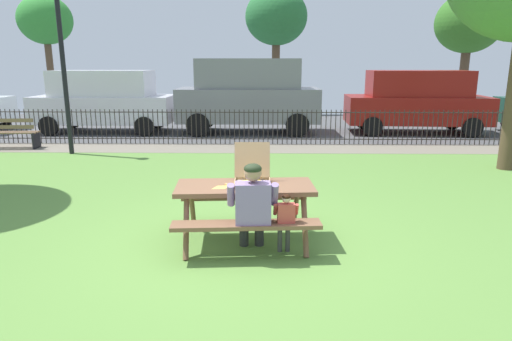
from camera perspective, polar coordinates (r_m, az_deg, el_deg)
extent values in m
cube|color=#61903F|center=(7.58, -1.89, -4.43)|extent=(28.00, 11.57, 0.02)
cube|color=gray|center=(12.51, -0.69, 2.81)|extent=(28.00, 1.40, 0.01)
cube|color=#515154|center=(17.03, -0.21, 5.68)|extent=(28.00, 7.76, 0.01)
cube|color=brown|center=(5.88, -1.42, -2.15)|extent=(1.85, 0.88, 0.06)
cube|color=brown|center=(5.40, -1.24, -6.94)|extent=(1.82, 0.40, 0.05)
cube|color=brown|center=(6.54, -1.54, -3.26)|extent=(1.82, 0.40, 0.05)
cylinder|color=brown|center=(5.64, -8.87, -7.14)|extent=(0.10, 0.44, 0.74)
cylinder|color=brown|center=(6.41, -8.13, -4.53)|extent=(0.10, 0.44, 0.74)
cylinder|color=brown|center=(5.67, 6.24, -6.92)|extent=(0.10, 0.44, 0.74)
cylinder|color=brown|center=(6.45, 5.09, -4.35)|extent=(0.10, 0.44, 0.74)
cube|color=tan|center=(5.87, -0.51, -1.81)|extent=(0.48, 0.48, 0.01)
cube|color=silver|center=(5.87, -0.51, -1.75)|extent=(0.45, 0.45, 0.00)
cube|color=tan|center=(5.64, -0.53, -2.16)|extent=(0.48, 0.02, 0.04)
cube|color=tan|center=(6.09, -0.49, -0.98)|extent=(0.48, 0.02, 0.04)
cube|color=tan|center=(5.87, -2.78, -1.54)|extent=(0.02, 0.48, 0.04)
cube|color=tan|center=(5.86, 1.76, -1.55)|extent=(0.02, 0.48, 0.04)
cube|color=tan|center=(6.04, -0.49, 1.39)|extent=(0.48, 0.13, 0.47)
cylinder|color=tan|center=(5.87, -0.51, -1.70)|extent=(0.40, 0.40, 0.01)
cylinder|color=#F3CB50|center=(5.86, -0.51, -1.63)|extent=(0.37, 0.37, 0.00)
pyramid|color=#ECC954|center=(5.79, -4.44, -2.07)|extent=(0.24, 0.23, 0.01)
cube|color=tan|center=(5.84, -3.56, -1.87)|extent=(0.11, 0.12, 0.02)
cylinder|color=#2E2E2E|center=(5.87, -1.55, -7.52)|extent=(0.12, 0.12, 0.44)
cylinder|color=#2E2E2E|center=(5.59, -1.51, -5.90)|extent=(0.18, 0.43, 0.15)
cylinder|color=#2E2E2E|center=(5.88, 0.42, -7.49)|extent=(0.12, 0.12, 0.44)
cylinder|color=#2E2E2E|center=(5.60, 0.55, -5.87)|extent=(0.18, 0.43, 0.15)
cube|color=#8C72A5|center=(5.32, -0.39, -4.31)|extent=(0.43, 0.25, 0.52)
cylinder|color=#8C72A5|center=(5.33, -3.21, -3.11)|extent=(0.10, 0.21, 0.31)
cylinder|color=#8C72A5|center=(5.35, 2.37, -3.04)|extent=(0.10, 0.21, 0.31)
sphere|color=tan|center=(5.23, -0.41, -0.28)|extent=(0.21, 0.21, 0.21)
ellipsoid|color=#24311C|center=(5.21, -0.40, 0.23)|extent=(0.21, 0.20, 0.12)
cylinder|color=#434343|center=(5.70, 3.06, -8.20)|extent=(0.06, 0.06, 0.44)
cylinder|color=#434343|center=(5.52, 3.20, -6.33)|extent=(0.09, 0.21, 0.07)
cylinder|color=#434343|center=(5.71, 4.06, -8.17)|extent=(0.06, 0.06, 0.44)
cylinder|color=#434343|center=(5.53, 4.23, -6.31)|extent=(0.09, 0.21, 0.07)
cube|color=#CC4C3F|center=(5.39, 3.86, -5.55)|extent=(0.22, 0.12, 0.26)
cylinder|color=#CC4C3F|center=(5.38, 2.47, -4.98)|extent=(0.05, 0.11, 0.15)
cylinder|color=#CC4C3F|center=(5.41, 5.20, -4.92)|extent=(0.05, 0.11, 0.15)
sphere|color=beige|center=(5.34, 3.88, -3.61)|extent=(0.10, 0.10, 0.10)
ellipsoid|color=black|center=(5.33, 3.89, -3.37)|extent=(0.10, 0.10, 0.06)
cylinder|color=#2D2823|center=(13.07, -0.61, 7.42)|extent=(23.54, 0.03, 0.03)
cylinder|color=#2D2823|center=(13.17, -0.60, 4.05)|extent=(23.54, 0.03, 0.03)
cylinder|color=#2D2823|center=(15.23, -29.58, 4.92)|extent=(0.02, 0.02, 1.01)
cylinder|color=#2D2823|center=(15.16, -29.13, 4.94)|extent=(0.02, 0.02, 1.01)
cylinder|color=#2D2823|center=(15.09, -28.67, 4.96)|extent=(0.02, 0.02, 1.01)
cylinder|color=#2D2823|center=(15.02, -28.20, 4.98)|extent=(0.02, 0.02, 1.01)
cylinder|color=#2D2823|center=(14.95, -27.73, 5.00)|extent=(0.02, 0.02, 1.01)
cylinder|color=#2D2823|center=(14.89, -27.25, 5.03)|extent=(0.02, 0.02, 1.01)
cylinder|color=#2D2823|center=(14.82, -26.78, 5.04)|extent=(0.02, 0.02, 1.01)
cylinder|color=#2D2823|center=(14.76, -26.29, 5.06)|extent=(0.02, 0.02, 1.01)
cylinder|color=#2D2823|center=(14.69, -25.81, 5.08)|extent=(0.02, 0.02, 1.01)
cylinder|color=#2D2823|center=(14.63, -25.32, 5.10)|extent=(0.02, 0.02, 1.01)
cylinder|color=#2D2823|center=(14.57, -24.82, 5.12)|extent=(0.02, 0.02, 1.01)
cylinder|color=#2D2823|center=(14.51, -24.32, 5.14)|extent=(0.02, 0.02, 1.01)
cylinder|color=#2D2823|center=(14.45, -23.82, 5.16)|extent=(0.02, 0.02, 1.01)
cylinder|color=#2D2823|center=(14.39, -23.31, 5.18)|extent=(0.02, 0.02, 1.01)
cylinder|color=#2D2823|center=(14.33, -22.80, 5.20)|extent=(0.02, 0.02, 1.01)
cylinder|color=#2D2823|center=(14.28, -22.28, 5.21)|extent=(0.02, 0.02, 1.01)
cylinder|color=#2D2823|center=(14.22, -21.76, 5.23)|extent=(0.02, 0.02, 1.01)
cylinder|color=#2D2823|center=(14.17, -21.23, 5.25)|extent=(0.02, 0.02, 1.01)
cylinder|color=#2D2823|center=(14.12, -20.71, 5.27)|extent=(0.02, 0.02, 1.01)
cylinder|color=#2D2823|center=(14.06, -20.17, 5.28)|extent=(0.02, 0.02, 1.01)
cylinder|color=#2D2823|center=(14.01, -19.64, 5.30)|extent=(0.02, 0.02, 1.01)
cylinder|color=#2D2823|center=(13.97, -19.10, 5.32)|extent=(0.02, 0.02, 1.01)
cylinder|color=#2D2823|center=(13.92, -18.55, 5.33)|extent=(0.02, 0.02, 1.01)
cylinder|color=#2D2823|center=(13.87, -18.01, 5.35)|extent=(0.02, 0.02, 1.01)
cylinder|color=#2D2823|center=(13.83, -17.46, 5.36)|extent=(0.02, 0.02, 1.01)
cylinder|color=#2D2823|center=(13.78, -16.90, 5.38)|extent=(0.02, 0.02, 1.01)
cylinder|color=#2D2823|center=(13.74, -16.34, 5.39)|extent=(0.02, 0.02, 1.01)
cylinder|color=#2D2823|center=(13.70, -15.78, 5.40)|extent=(0.02, 0.02, 1.01)
cylinder|color=#2D2823|center=(13.66, -15.22, 5.42)|extent=(0.02, 0.02, 1.01)
cylinder|color=#2D2823|center=(13.62, -14.65, 5.43)|extent=(0.02, 0.02, 1.01)
cylinder|color=#2D2823|center=(13.58, -14.08, 5.44)|extent=(0.02, 0.02, 1.01)
cylinder|color=#2D2823|center=(13.55, -13.50, 5.45)|extent=(0.02, 0.02, 1.01)
cylinder|color=#2D2823|center=(13.51, -12.93, 5.46)|extent=(0.02, 0.02, 1.01)
cylinder|color=#2D2823|center=(13.48, -12.35, 5.47)|extent=(0.02, 0.02, 1.01)
cylinder|color=#2D2823|center=(13.45, -11.76, 5.48)|extent=(0.02, 0.02, 1.01)
cylinder|color=#2D2823|center=(13.42, -11.18, 5.49)|extent=(0.02, 0.02, 1.01)
cylinder|color=#2D2823|center=(13.39, -10.59, 5.50)|extent=(0.02, 0.02, 1.01)
cylinder|color=#2D2823|center=(13.36, -10.00, 5.51)|extent=(0.02, 0.02, 1.01)
cylinder|color=#2D2823|center=(13.34, -9.40, 5.52)|extent=(0.02, 0.02, 1.01)
cylinder|color=#2D2823|center=(13.31, -8.81, 5.53)|extent=(0.02, 0.02, 1.01)
cylinder|color=#2D2823|center=(13.29, -8.21, 5.54)|extent=(0.02, 0.02, 1.01)
cylinder|color=#2D2823|center=(13.27, -7.61, 5.54)|extent=(0.02, 0.02, 1.01)
cylinder|color=#2D2823|center=(13.25, -7.01, 5.55)|extent=(0.02, 0.02, 1.01)
cylinder|color=#2D2823|center=(13.23, -6.40, 5.55)|extent=(0.02, 0.02, 1.01)
cylinder|color=#2D2823|center=(13.21, -5.80, 5.56)|extent=(0.02, 0.02, 1.01)
cylinder|color=#2D2823|center=(13.19, -5.19, 5.56)|extent=(0.02, 0.02, 1.01)
cylinder|color=#2D2823|center=(13.18, -4.58, 5.56)|extent=(0.02, 0.02, 1.01)
cylinder|color=#2D2823|center=(13.17, -3.97, 5.57)|extent=(0.02, 0.02, 1.01)
cylinder|color=#2D2823|center=(13.15, -3.36, 5.57)|extent=(0.02, 0.02, 1.01)
cylinder|color=#2D2823|center=(13.14, -2.75, 5.57)|extent=(0.02, 0.02, 1.01)
cylinder|color=#2D2823|center=(13.14, -2.14, 5.57)|extent=(0.02, 0.02, 1.01)
cylinder|color=#2D2823|center=(13.13, -1.53, 5.57)|extent=(0.02, 0.02, 1.01)
cylinder|color=#2D2823|center=(13.12, -0.91, 5.57)|extent=(0.02, 0.02, 1.01)
cylinder|color=#2D2823|center=(13.12, -0.30, 5.57)|extent=(0.02, 0.02, 1.01)
cylinder|color=#2D2823|center=(13.12, 0.32, 5.57)|extent=(0.02, 0.02, 1.01)
cylinder|color=#2D2823|center=(13.11, 0.93, 5.57)|extent=(0.02, 0.02, 1.01)
cylinder|color=#2D2823|center=(13.11, 1.55, 5.56)|extent=(0.02, 0.02, 1.01)
cylinder|color=#2D2823|center=(13.12, 2.16, 5.56)|extent=(0.02, 0.02, 1.01)
cylinder|color=#2D2823|center=(13.12, 2.78, 5.56)|extent=(0.02, 0.02, 1.01)
cylinder|color=#2D2823|center=(13.12, 3.39, 5.55)|extent=(0.02, 0.02, 1.01)
cylinder|color=#2D2823|center=(13.13, 4.00, 5.55)|extent=(0.02, 0.02, 1.01)
cylinder|color=#2D2823|center=(13.14, 4.62, 5.54)|extent=(0.02, 0.02, 1.01)
cylinder|color=#2D2823|center=(13.15, 5.23, 5.53)|extent=(0.02, 0.02, 1.01)
cylinder|color=#2D2823|center=(13.16, 5.84, 5.53)|extent=(0.02, 0.02, 1.01)
cylinder|color=#2D2823|center=(13.17, 6.45, 5.52)|extent=(0.02, 0.02, 1.01)
cylinder|color=#2D2823|center=(13.19, 7.06, 5.51)|extent=(0.02, 0.02, 1.01)
cylinder|color=#2D2823|center=(13.20, 7.67, 5.50)|extent=(0.02, 0.02, 1.01)
cylinder|color=#2D2823|center=(13.22, 8.27, 5.49)|extent=(0.02, 0.02, 1.01)
cylinder|color=#2D2823|center=(13.24, 8.88, 5.48)|extent=(0.02, 0.02, 1.01)
cylinder|color=#2D2823|center=(13.25, 9.48, 5.47)|extent=(0.02, 0.02, 1.01)
cylinder|color=#2D2823|center=(13.28, 10.08, 5.46)|extent=(0.02, 0.02, 1.01)
cylinder|color=#2D2823|center=(13.30, 10.68, 5.45)|extent=(0.02, 0.02, 1.01)
cylinder|color=#2D2823|center=(13.32, 11.28, 5.43)|extent=(0.02, 0.02, 1.01)
cylinder|color=#2D2823|center=(13.35, 11.87, 5.42)|extent=(0.02, 0.02, 1.01)
cylinder|color=#2D2823|center=(13.37, 12.46, 5.41)|extent=(0.02, 0.02, 1.01)
cylinder|color=#2D2823|center=(13.40, 13.05, 5.39)|extent=(0.02, 0.02, 1.01)
cylinder|color=#2D2823|center=(13.43, 13.64, 5.38)|extent=(0.02, 0.02, 1.01)
cylinder|color=#2D2823|center=(13.46, 14.22, 5.36)|extent=(0.02, 0.02, 1.01)
cylinder|color=#2D2823|center=(13.50, 14.81, 5.35)|extent=(0.02, 0.02, 1.01)
cylinder|color=#2D2823|center=(13.53, 15.39, 5.33)|extent=(0.02, 0.02, 1.01)
cylinder|color=#2D2823|center=(13.56, 15.96, 5.31)|extent=(0.02, 0.02, 1.01)
cylinder|color=#2D2823|center=(13.60, 16.53, 5.30)|extent=(0.02, 0.02, 1.01)
cylinder|color=#2D2823|center=(13.64, 17.10, 5.28)|extent=(0.02, 0.02, 1.01)
cylinder|color=#2D2823|center=(13.68, 17.67, 5.26)|extent=(0.02, 0.02, 1.01)
cylinder|color=#2D2823|center=(13.72, 18.23, 5.24)|extent=(0.02, 0.02, 1.01)
cylinder|color=#2D2823|center=(13.76, 18.79, 5.23)|extent=(0.02, 0.02, 1.01)
cylinder|color=#2D2823|center=(13.80, 19.35, 5.21)|extent=(0.02, 0.02, 1.01)
cylinder|color=#2D2823|center=(13.85, 19.90, 5.19)|extent=(0.02, 0.02, 1.01)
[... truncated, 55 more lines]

